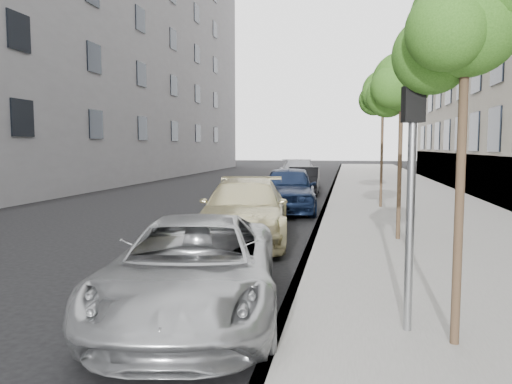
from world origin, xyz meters
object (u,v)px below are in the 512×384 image
(tree_far, at_px, (384,91))
(tree_near, at_px, (469,21))
(suv, at_px, (245,210))
(minivan, at_px, (194,268))
(sedan_rear, at_px, (298,173))
(signal_pole, at_px, (411,173))
(sedan_black, at_px, (304,181))
(tree_mid, at_px, (403,82))
(sedan_blue, at_px, (289,189))

(tree_far, bearing_deg, tree_near, -90.00)
(tree_far, height_order, suv, tree_far)
(minivan, xyz_separation_m, sedan_rear, (-0.79, 22.89, 0.12))
(signal_pole, relative_size, minivan, 0.62)
(tree_near, distance_m, sedan_black, 18.82)
(tree_far, distance_m, sedan_black, 7.24)
(tree_mid, height_order, sedan_black, tree_mid)
(tree_mid, relative_size, minivan, 0.94)
(suv, bearing_deg, sedan_rear, 84.05)
(sedan_black, bearing_deg, tree_mid, -75.96)
(signal_pole, bearing_deg, tree_far, 75.65)
(tree_mid, bearing_deg, sedan_black, 105.77)
(tree_mid, xyz_separation_m, tree_far, (0.00, 6.50, 0.49))
(tree_near, relative_size, tree_far, 0.84)
(tree_near, height_order, sedan_rear, tree_near)
(tree_near, xyz_separation_m, signal_pole, (-0.50, 0.34, -1.64))
(tree_near, relative_size, sedan_rear, 0.79)
(signal_pole, relative_size, sedan_blue, 0.62)
(suv, bearing_deg, sedan_black, 80.76)
(tree_mid, distance_m, tree_far, 6.52)
(tree_mid, height_order, suv, tree_mid)
(tree_mid, bearing_deg, sedan_rear, 103.49)
(minivan, relative_size, suv, 0.93)
(tree_near, height_order, minivan, tree_near)
(tree_near, height_order, tree_mid, tree_mid)
(tree_far, xyz_separation_m, sedan_black, (-3.33, 5.28, -3.67))
(minivan, bearing_deg, tree_near, -22.60)
(tree_near, relative_size, minivan, 0.89)
(sedan_rear, bearing_deg, minivan, -96.20)
(tree_far, relative_size, signal_pole, 1.69)
(tree_mid, height_order, signal_pole, tree_mid)
(signal_pole, xyz_separation_m, sedan_blue, (-2.82, 11.71, -1.21))
(tree_near, height_order, suv, tree_near)
(sedan_black, height_order, sedan_rear, sedan_rear)
(tree_far, relative_size, suv, 0.98)
(tree_mid, height_order, sedan_blue, tree_mid)
(tree_near, relative_size, sedan_black, 1.05)
(tree_near, relative_size, sedan_blue, 0.89)
(sedan_black, bearing_deg, sedan_rear, 96.64)
(tree_far, bearing_deg, sedan_rear, 111.11)
(tree_near, bearing_deg, minivan, 166.82)
(suv, bearing_deg, tree_near, -66.75)
(signal_pole, relative_size, suv, 0.58)
(tree_near, xyz_separation_m, sedan_blue, (-3.33, 12.05, -2.85))
(tree_near, bearing_deg, sedan_rear, 99.88)
(tree_near, relative_size, suv, 0.83)
(minivan, distance_m, sedan_blue, 11.27)
(minivan, bearing_deg, signal_pole, -18.30)
(suv, height_order, sedan_black, suv)
(minivan, height_order, sedan_blue, sedan_blue)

